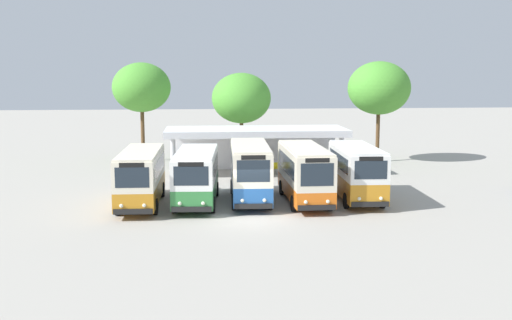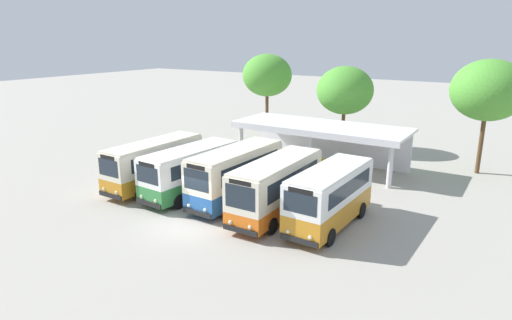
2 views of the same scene
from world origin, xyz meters
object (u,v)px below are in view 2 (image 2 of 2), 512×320
object	(u,v)px
waiting_chair_second_from_end	(314,161)
waiting_chair_far_end_seat	(341,165)
city_bus_middle_cream	(236,173)
city_bus_fourth_amber	(277,185)
city_bus_fifth_blue	(330,195)
waiting_chair_end_by_column	(307,160)
city_bus_second_in_row	(191,170)
waiting_chair_middle_seat	(320,162)
waiting_chair_fourth_seat	(327,163)
city_bus_nearest_orange	(154,162)
waiting_chair_fifth_seat	(334,165)

from	to	relation	value
waiting_chair_second_from_end	waiting_chair_far_end_seat	bearing A→B (deg)	0.53
city_bus_middle_cream	city_bus_fourth_amber	distance (m)	3.20
city_bus_fourth_amber	waiting_chair_second_from_end	bearing A→B (deg)	102.97
city_bus_fifth_blue	waiting_chair_end_by_column	xyz separation A→B (m)	(-5.99, 9.66, -1.27)
city_bus_second_in_row	city_bus_fourth_amber	world-z (taller)	city_bus_fourth_amber
city_bus_fifth_blue	waiting_chair_middle_seat	bearing A→B (deg)	116.71
waiting_chair_second_from_end	city_bus_middle_cream	bearing A→B (deg)	-95.31
city_bus_fourth_amber	city_bus_fifth_blue	xyz separation A→B (m)	(3.15, 0.21, -0.02)
city_bus_second_in_row	city_bus_fourth_amber	size ratio (longest dim) A/B	0.96
city_bus_fourth_amber	waiting_chair_far_end_seat	xyz separation A→B (m)	(-0.02, 9.92, -1.29)
city_bus_fifth_blue	waiting_chair_second_from_end	distance (m)	11.18
waiting_chair_end_by_column	waiting_chair_fourth_seat	distance (m)	1.70
waiting_chair_middle_seat	waiting_chair_far_end_seat	bearing A→B (deg)	1.60
waiting_chair_middle_seat	waiting_chair_far_end_seat	size ratio (longest dim) A/B	1.00
city_bus_second_in_row	waiting_chair_far_end_seat	distance (m)	11.80
city_bus_second_in_row	city_bus_fifth_blue	bearing A→B (deg)	1.30
waiting_chair_end_by_column	waiting_chair_far_end_seat	bearing A→B (deg)	0.93
city_bus_nearest_orange	waiting_chair_second_from_end	size ratio (longest dim) A/B	8.90
city_bus_nearest_orange	waiting_chair_second_from_end	xyz separation A→B (m)	(7.16, 9.95, -1.23)
city_bus_second_in_row	waiting_chair_middle_seat	xyz separation A→B (m)	(4.58, 9.87, -1.21)
city_bus_middle_cream	city_bus_fourth_amber	bearing A→B (deg)	-9.91
city_bus_second_in_row	waiting_chair_far_end_seat	xyz separation A→B (m)	(6.28, 9.92, -1.21)
waiting_chair_end_by_column	waiting_chair_fourth_seat	world-z (taller)	same
city_bus_fourth_amber	waiting_chair_end_by_column	xyz separation A→B (m)	(-2.85, 9.87, -1.29)
city_bus_fourth_amber	waiting_chair_fifth_seat	world-z (taller)	city_bus_fourth_amber
city_bus_second_in_row	waiting_chair_end_by_column	distance (m)	10.53
waiting_chair_end_by_column	waiting_chair_fifth_seat	distance (m)	2.26
waiting_chair_fifth_seat	waiting_chair_far_end_seat	xyz separation A→B (m)	(0.57, 0.07, 0.00)
city_bus_nearest_orange	city_bus_second_in_row	bearing A→B (deg)	0.92
city_bus_middle_cream	waiting_chair_far_end_seat	world-z (taller)	city_bus_middle_cream
city_bus_middle_cream	waiting_chair_fourth_seat	xyz separation A→B (m)	(2.00, 9.40, -1.34)
waiting_chair_fourth_seat	waiting_chair_far_end_seat	distance (m)	1.13
city_bus_middle_cream	waiting_chair_fifth_seat	bearing A→B (deg)	74.58
waiting_chair_middle_seat	waiting_chair_fifth_seat	distance (m)	1.13
city_bus_middle_cream	waiting_chair_middle_seat	distance (m)	9.53
city_bus_second_in_row	waiting_chair_end_by_column	xyz separation A→B (m)	(3.45, 9.88, -1.21)
waiting_chair_middle_seat	waiting_chair_fifth_seat	world-z (taller)	same
city_bus_second_in_row	waiting_chair_far_end_seat	size ratio (longest dim) A/B	8.49
waiting_chair_middle_seat	city_bus_nearest_orange	bearing A→B (deg)	-127.91
city_bus_nearest_orange	waiting_chair_far_end_seat	xyz separation A→B (m)	(9.43, 9.97, -1.23)
city_bus_nearest_orange	city_bus_middle_cream	distance (m)	6.33
city_bus_second_in_row	waiting_chair_fifth_seat	size ratio (longest dim) A/B	8.49
waiting_chair_second_from_end	waiting_chair_fifth_seat	bearing A→B (deg)	-1.69
city_bus_second_in_row	city_bus_fifth_blue	size ratio (longest dim) A/B	1.05
waiting_chair_fourth_seat	waiting_chair_fifth_seat	xyz separation A→B (m)	(0.57, -0.10, 0.00)
waiting_chair_fourth_seat	city_bus_second_in_row	bearing A→B (deg)	-117.35
city_bus_second_in_row	waiting_chair_middle_seat	size ratio (longest dim) A/B	8.49
city_bus_middle_cream	city_bus_fifth_blue	size ratio (longest dim) A/B	1.08
city_bus_nearest_orange	city_bus_second_in_row	world-z (taller)	city_bus_nearest_orange
waiting_chair_end_by_column	city_bus_nearest_orange	bearing A→B (deg)	-123.62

